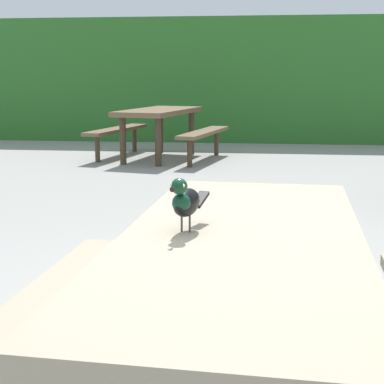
{
  "coord_description": "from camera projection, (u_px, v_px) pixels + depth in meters",
  "views": [
    {
      "loc": [
        -0.02,
        -2.06,
        1.24
      ],
      "look_at": [
        -0.25,
        -0.09,
        0.84
      ],
      "focal_mm": 54.91,
      "sensor_mm": 36.0,
      "label": 1
    }
  ],
  "objects": [
    {
      "name": "picnic_table_mid_right",
      "position": [
        159.0,
        122.0,
        8.71
      ],
      "size": [
        2.0,
        2.02,
        0.74
      ],
      "color": "brown",
      "rests_on": "ground"
    },
    {
      "name": "picnic_table_foreground",
      "position": [
        241.0,
        288.0,
        1.91
      ],
      "size": [
        1.77,
        1.84,
        0.74
      ],
      "color": "gray",
      "rests_on": "ground"
    },
    {
      "name": "hedge_wall",
      "position": [
        263.0,
        80.0,
        11.27
      ],
      "size": [
        28.0,
        1.54,
        2.27
      ],
      "primitive_type": "cube",
      "color": "#2D6B28",
      "rests_on": "ground"
    },
    {
      "name": "bird_grackle",
      "position": [
        185.0,
        201.0,
        1.87
      ],
      "size": [
        0.11,
        0.28,
        0.18
      ],
      "color": "black",
      "rests_on": "picnic_table_foreground"
    }
  ]
}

